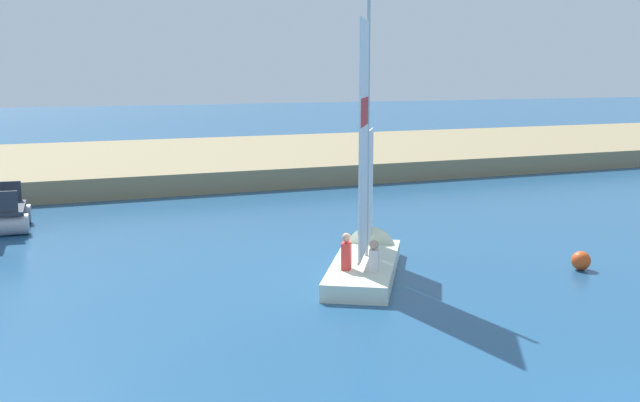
# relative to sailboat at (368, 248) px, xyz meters

# --- Properties ---
(shore_bank) EXTENTS (80.00, 15.14, 0.83)m
(shore_bank) POSITION_rel_sailboat_xyz_m (0.11, 19.55, -0.05)
(shore_bank) COLOR #897A56
(shore_bank) RESTS_ON ground
(sailboat) EXTENTS (3.72, 4.89, 6.70)m
(sailboat) POSITION_rel_sailboat_xyz_m (0.00, 0.00, 0.00)
(sailboat) COLOR silver
(sailboat) RESTS_ON ground
(channel_buoy) EXTENTS (0.45, 0.45, 0.45)m
(channel_buoy) POSITION_rel_sailboat_xyz_m (4.47, -2.19, -0.24)
(channel_buoy) COLOR #E54C19
(channel_buoy) RESTS_ON ground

